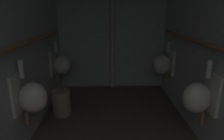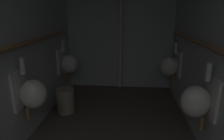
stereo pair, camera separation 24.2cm
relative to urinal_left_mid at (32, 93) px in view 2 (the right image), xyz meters
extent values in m
cube|color=#B3BAB9|center=(-0.18, -0.01, 0.58)|extent=(0.06, 4.01, 2.45)
cube|color=#B3BAB9|center=(1.99, -0.01, 0.58)|extent=(0.06, 4.01, 2.45)
cube|color=#B3BAB9|center=(0.91, 1.97, 0.58)|extent=(2.23, 0.06, 2.45)
ellipsoid|color=silver|center=(0.02, 0.00, -0.01)|extent=(0.30, 0.26, 0.34)
cube|color=silver|center=(-0.13, 0.00, 0.04)|extent=(0.03, 0.30, 0.44)
cylinder|color=silver|center=(-0.07, 0.00, 0.30)|extent=(0.06, 0.06, 0.16)
sphere|color=silver|center=(-0.07, 0.00, 0.38)|extent=(0.06, 0.06, 0.06)
cylinder|color=#9E7042|center=(-0.08, 0.00, -0.26)|extent=(0.04, 0.04, 0.16)
ellipsoid|color=silver|center=(0.02, 1.35, -0.01)|extent=(0.30, 0.26, 0.34)
cube|color=silver|center=(-0.13, 1.35, 0.04)|extent=(0.03, 0.30, 0.44)
cylinder|color=silver|center=(-0.07, 1.35, 0.30)|extent=(0.06, 0.06, 0.16)
sphere|color=silver|center=(-0.07, 1.35, 0.38)|extent=(0.06, 0.06, 0.06)
cylinder|color=#9E7042|center=(-0.08, 1.35, -0.26)|extent=(0.04, 0.04, 0.16)
ellipsoid|color=silver|center=(1.79, -0.04, -0.01)|extent=(0.30, 0.26, 0.34)
cube|color=silver|center=(1.94, -0.04, 0.04)|extent=(0.03, 0.30, 0.44)
cylinder|color=silver|center=(1.88, -0.04, 0.30)|extent=(0.06, 0.06, 0.16)
sphere|color=silver|center=(1.88, -0.04, 0.38)|extent=(0.06, 0.06, 0.06)
cylinder|color=#9E7042|center=(1.89, -0.04, -0.26)|extent=(0.04, 0.04, 0.16)
ellipsoid|color=silver|center=(1.79, 1.35, -0.01)|extent=(0.30, 0.26, 0.34)
cube|color=silver|center=(1.94, 1.35, 0.04)|extent=(0.03, 0.30, 0.44)
cylinder|color=silver|center=(1.88, 1.35, 0.30)|extent=(0.06, 0.06, 0.16)
sphere|color=silver|center=(1.88, 1.35, 0.38)|extent=(0.06, 0.06, 0.06)
cylinder|color=#9E7042|center=(1.89, 1.35, -0.26)|extent=(0.04, 0.04, 0.16)
cylinder|color=#9E7042|center=(-0.09, -0.03, 0.54)|extent=(0.05, 3.16, 0.05)
sphere|color=#9E7042|center=(-0.09, 1.55, 0.54)|extent=(0.06, 0.06, 0.06)
cylinder|color=#9E7042|center=(1.90, -0.01, 0.54)|extent=(0.05, 3.12, 0.05)
sphere|color=#9E7042|center=(1.90, 1.55, 0.54)|extent=(0.06, 0.06, 0.06)
cylinder|color=beige|center=(0.92, 1.86, 0.58)|extent=(0.08, 0.08, 2.40)
cylinder|color=#9E937A|center=(0.11, 0.77, -0.45)|extent=(0.28, 0.28, 0.39)
camera|label=1|loc=(0.84, -1.93, 0.87)|focal=30.91mm
camera|label=2|loc=(1.08, -1.93, 0.87)|focal=30.91mm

